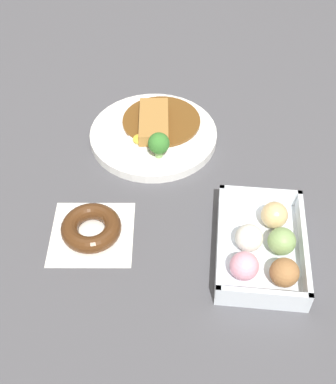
# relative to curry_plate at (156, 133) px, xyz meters

# --- Properties ---
(ground_plane) EXTENTS (1.60, 1.60, 0.00)m
(ground_plane) POSITION_rel_curry_plate_xyz_m (-0.08, -0.10, -0.02)
(ground_plane) COLOR #4C4C51
(curry_plate) EXTENTS (0.25, 0.25, 0.07)m
(curry_plate) POSITION_rel_curry_plate_xyz_m (0.00, 0.00, 0.00)
(curry_plate) COLOR white
(curry_plate) RESTS_ON ground_plane
(donut_box) EXTENTS (0.21, 0.14, 0.06)m
(donut_box) POSITION_rel_curry_plate_xyz_m (-0.27, -0.21, 0.01)
(donut_box) COLOR silver
(donut_box) RESTS_ON ground_plane
(chocolate_ring_donut) EXTENTS (0.15, 0.15, 0.03)m
(chocolate_ring_donut) POSITION_rel_curry_plate_xyz_m (-0.25, 0.08, -0.00)
(chocolate_ring_donut) COLOR white
(chocolate_ring_donut) RESTS_ON ground_plane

